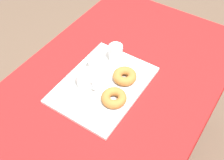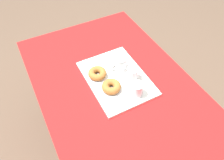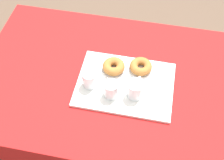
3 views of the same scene
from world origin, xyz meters
TOP-DOWN VIEW (x-y plane):
  - ground_plane at (0.00, 0.00)m, footprint 6.00×6.00m
  - dining_table at (0.00, 0.00)m, footprint 1.38×0.88m
  - serving_tray at (-0.05, 0.03)m, footprint 0.46×0.34m
  - tea_mug_left at (-0.11, 0.08)m, footprint 0.07×0.11m
  - water_glass_near at (0.00, 0.10)m, footprint 0.07×0.07m
  - water_glass_far at (0.11, 0.07)m, footprint 0.07×0.07m
  - donut_plate_left at (0.02, -0.04)m, footprint 0.12×0.12m
  - sugar_donut_left at (0.02, -0.04)m, footprint 0.11×0.11m
  - donut_plate_right at (-0.11, -0.07)m, footprint 0.12×0.12m
  - sugar_donut_right at (-0.11, -0.07)m, footprint 0.11×0.11m

SIDE VIEW (x-z plane):
  - ground_plane at x=0.00m, z-range 0.00..0.00m
  - dining_table at x=0.00m, z-range 0.27..1.00m
  - serving_tray at x=-0.05m, z-range 0.73..0.74m
  - donut_plate_left at x=0.02m, z-range 0.74..0.75m
  - donut_plate_right at x=-0.11m, z-range 0.74..0.75m
  - sugar_donut_right at x=-0.11m, z-range 0.75..0.79m
  - sugar_donut_left at x=0.02m, z-range 0.75..0.79m
  - water_glass_far at x=0.11m, z-range 0.74..0.82m
  - water_glass_near at x=0.00m, z-range 0.74..0.82m
  - tea_mug_left at x=-0.11m, z-range 0.74..0.83m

